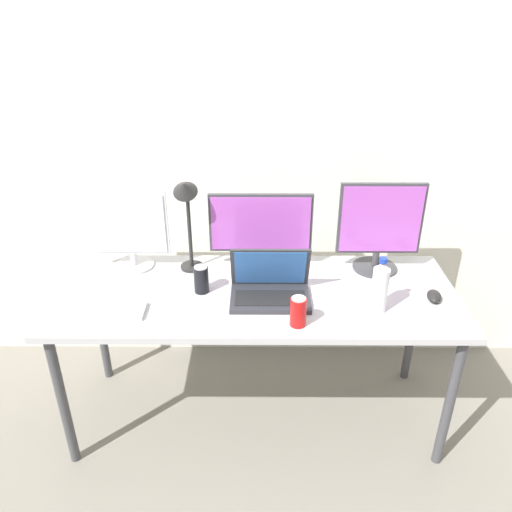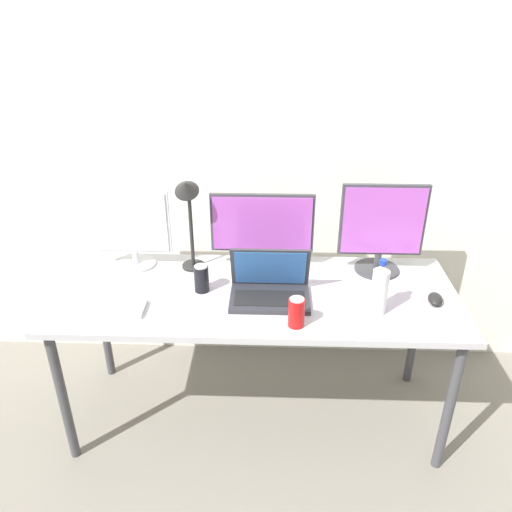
{
  "view_description": "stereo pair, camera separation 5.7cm",
  "coord_description": "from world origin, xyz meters",
  "px_view_note": "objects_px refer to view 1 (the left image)",
  "views": [
    {
      "loc": [
        0.01,
        -1.91,
        1.92
      ],
      "look_at": [
        0.0,
        0.0,
        0.92
      ],
      "focal_mm": 35.0,
      "sensor_mm": 36.0,
      "label": 1
    },
    {
      "loc": [
        0.07,
        -1.91,
        1.92
      ],
      "look_at": [
        0.0,
        0.0,
        0.92
      ],
      "focal_mm": 35.0,
      "sensor_mm": 36.0,
      "label": 2
    }
  ],
  "objects_px": {
    "work_desk": "(256,303)",
    "mouse_by_keyboard": "(434,296)",
    "laptop_silver": "(270,286)",
    "keyboard_main": "(96,311)",
    "monitor_right": "(380,227)",
    "soda_can_near_keyboard": "(201,279)",
    "monitor_center": "(261,228)",
    "water_bottle": "(380,287)",
    "soda_can_by_laptop": "(298,312)",
    "desk_lamp": "(187,207)",
    "monitor_left": "(130,230)"
  },
  "relations": [
    {
      "from": "monitor_center",
      "to": "mouse_by_keyboard",
      "type": "xyz_separation_m",
      "value": [
        0.76,
        -0.3,
        -0.19
      ]
    },
    {
      "from": "soda_can_near_keyboard",
      "to": "monitor_center",
      "type": "bearing_deg",
      "value": 42.1
    },
    {
      "from": "monitor_left",
      "to": "mouse_by_keyboard",
      "type": "relative_size",
      "value": 3.89
    },
    {
      "from": "monitor_center",
      "to": "laptop_silver",
      "type": "xyz_separation_m",
      "value": [
        0.04,
        -0.28,
        -0.15
      ]
    },
    {
      "from": "keyboard_main",
      "to": "water_bottle",
      "type": "height_order",
      "value": "water_bottle"
    },
    {
      "from": "water_bottle",
      "to": "desk_lamp",
      "type": "relative_size",
      "value": 0.51
    },
    {
      "from": "mouse_by_keyboard",
      "to": "work_desk",
      "type": "bearing_deg",
      "value": -173.45
    },
    {
      "from": "monitor_left",
      "to": "soda_can_near_keyboard",
      "type": "distance_m",
      "value": 0.44
    },
    {
      "from": "work_desk",
      "to": "mouse_by_keyboard",
      "type": "xyz_separation_m",
      "value": [
        0.78,
        -0.06,
        0.08
      ]
    },
    {
      "from": "work_desk",
      "to": "monitor_center",
      "type": "xyz_separation_m",
      "value": [
        0.02,
        0.24,
        0.27
      ]
    },
    {
      "from": "desk_lamp",
      "to": "laptop_silver",
      "type": "bearing_deg",
      "value": -30.43
    },
    {
      "from": "monitor_center",
      "to": "laptop_silver",
      "type": "relative_size",
      "value": 1.42
    },
    {
      "from": "work_desk",
      "to": "desk_lamp",
      "type": "distance_m",
      "value": 0.54
    },
    {
      "from": "monitor_right",
      "to": "monitor_center",
      "type": "bearing_deg",
      "value": 177.47
    },
    {
      "from": "soda_can_by_laptop",
      "to": "desk_lamp",
      "type": "height_order",
      "value": "desk_lamp"
    },
    {
      "from": "keyboard_main",
      "to": "soda_can_near_keyboard",
      "type": "xyz_separation_m",
      "value": [
        0.43,
        0.18,
        0.05
      ]
    },
    {
      "from": "laptop_silver",
      "to": "water_bottle",
      "type": "distance_m",
      "value": 0.47
    },
    {
      "from": "keyboard_main",
      "to": "water_bottle",
      "type": "xyz_separation_m",
      "value": [
        1.18,
        0.03,
        0.1
      ]
    },
    {
      "from": "monitor_left",
      "to": "keyboard_main",
      "type": "distance_m",
      "value": 0.45
    },
    {
      "from": "monitor_left",
      "to": "monitor_center",
      "type": "xyz_separation_m",
      "value": [
        0.62,
        0.01,
        0.0
      ]
    },
    {
      "from": "monitor_right",
      "to": "soda_can_near_keyboard",
      "type": "distance_m",
      "value": 0.86
    },
    {
      "from": "water_bottle",
      "to": "soda_can_by_laptop",
      "type": "height_order",
      "value": "water_bottle"
    },
    {
      "from": "keyboard_main",
      "to": "soda_can_near_keyboard",
      "type": "distance_m",
      "value": 0.46
    },
    {
      "from": "monitor_right",
      "to": "desk_lamp",
      "type": "distance_m",
      "value": 0.9
    },
    {
      "from": "monitor_left",
      "to": "monitor_right",
      "type": "relative_size",
      "value": 0.89
    },
    {
      "from": "water_bottle",
      "to": "soda_can_by_laptop",
      "type": "distance_m",
      "value": 0.36
    },
    {
      "from": "monitor_center",
      "to": "soda_can_near_keyboard",
      "type": "distance_m",
      "value": 0.38
    },
    {
      "from": "monitor_left",
      "to": "monitor_center",
      "type": "distance_m",
      "value": 0.62
    },
    {
      "from": "laptop_silver",
      "to": "water_bottle",
      "type": "relative_size",
      "value": 1.39
    },
    {
      "from": "laptop_silver",
      "to": "mouse_by_keyboard",
      "type": "distance_m",
      "value": 0.72
    },
    {
      "from": "monitor_right",
      "to": "soda_can_by_laptop",
      "type": "distance_m",
      "value": 0.64
    },
    {
      "from": "monitor_left",
      "to": "desk_lamp",
      "type": "bearing_deg",
      "value": -10.29
    },
    {
      "from": "keyboard_main",
      "to": "soda_can_by_laptop",
      "type": "bearing_deg",
      "value": -6.04
    },
    {
      "from": "monitor_left",
      "to": "keyboard_main",
      "type": "relative_size",
      "value": 0.94
    },
    {
      "from": "monitor_center",
      "to": "soda_can_by_laptop",
      "type": "relative_size",
      "value": 3.88
    },
    {
      "from": "mouse_by_keyboard",
      "to": "soda_can_by_laptop",
      "type": "height_order",
      "value": "soda_can_by_laptop"
    },
    {
      "from": "monitor_center",
      "to": "monitor_right",
      "type": "bearing_deg",
      "value": -2.53
    },
    {
      "from": "laptop_silver",
      "to": "keyboard_main",
      "type": "distance_m",
      "value": 0.74
    },
    {
      "from": "keyboard_main",
      "to": "soda_can_by_laptop",
      "type": "relative_size",
      "value": 3.27
    },
    {
      "from": "monitor_right",
      "to": "keyboard_main",
      "type": "height_order",
      "value": "monitor_right"
    },
    {
      "from": "desk_lamp",
      "to": "work_desk",
      "type": "bearing_deg",
      "value": -29.31
    },
    {
      "from": "monitor_center",
      "to": "monitor_right",
      "type": "xyz_separation_m",
      "value": [
        0.56,
        -0.02,
        0.02
      ]
    },
    {
      "from": "monitor_right",
      "to": "desk_lamp",
      "type": "xyz_separation_m",
      "value": [
        -0.89,
        -0.04,
        0.11
      ]
    },
    {
      "from": "mouse_by_keyboard",
      "to": "water_bottle",
      "type": "bearing_deg",
      "value": -151.42
    },
    {
      "from": "laptop_silver",
      "to": "keyboard_main",
      "type": "height_order",
      "value": "laptop_silver"
    },
    {
      "from": "keyboard_main",
      "to": "monitor_center",
      "type": "bearing_deg",
      "value": 30.27
    },
    {
      "from": "work_desk",
      "to": "monitor_left",
      "type": "xyz_separation_m",
      "value": [
        -0.6,
        0.23,
        0.26
      ]
    },
    {
      "from": "monitor_left",
      "to": "monitor_right",
      "type": "xyz_separation_m",
      "value": [
        1.17,
        -0.01,
        0.02
      ]
    },
    {
      "from": "mouse_by_keyboard",
      "to": "soda_can_near_keyboard",
      "type": "relative_size",
      "value": 0.79
    },
    {
      "from": "work_desk",
      "to": "laptop_silver",
      "type": "relative_size",
      "value": 5.22
    }
  ]
}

